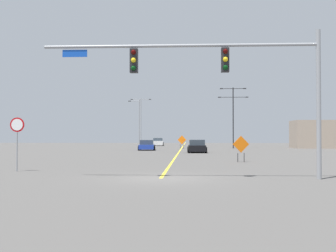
{
  "coord_description": "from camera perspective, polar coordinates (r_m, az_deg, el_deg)",
  "views": [
    {
      "loc": [
        1.27,
        -18.83,
        1.85
      ],
      "look_at": [
        -1.47,
        34.99,
        3.09
      ],
      "focal_mm": 46.34,
      "sensor_mm": 36.0,
      "label": 1
    }
  ],
  "objects": [
    {
      "name": "construction_sign_right_shoulder",
      "position": [
        31.12,
        9.57,
        -2.55
      ],
      "size": [
        1.18,
        0.3,
        1.86
      ],
      "color": "orange",
      "rests_on": "ground"
    },
    {
      "name": "car_white_mid",
      "position": [
        82.04,
        -1.33,
        -2.12
      ],
      "size": [
        2.34,
        4.1,
        1.46
      ],
      "color": "white",
      "rests_on": "ground"
    },
    {
      "name": "street_lamp_mid_right",
      "position": [
        77.44,
        -3.92,
        0.69
      ],
      "size": [
        2.05,
        0.24,
        8.23
      ],
      "color": "gray",
      "rests_on": "ground"
    },
    {
      "name": "stop_sign",
      "position": [
        23.99,
        -19.24,
        -0.93
      ],
      "size": [
        0.76,
        0.07,
        2.81
      ],
      "color": "gray",
      "rests_on": "ground"
    },
    {
      "name": "car_blue_far",
      "position": [
        56.41,
        -2.8,
        -2.56
      ],
      "size": [
        2.32,
        4.36,
        1.32
      ],
      "color": "#1E389E",
      "rests_on": "ground"
    },
    {
      "name": "street_lamp_mid_left",
      "position": [
        86.74,
        -3.59,
        1.08
      ],
      "size": [
        4.12,
        0.24,
        9.31
      ],
      "color": "gray",
      "rests_on": "ground"
    },
    {
      "name": "ground",
      "position": [
        18.96,
        -0.95,
        -6.91
      ],
      "size": [
        191.93,
        191.93,
        0.0
      ],
      "primitive_type": "plane",
      "color": "#4C4947"
    },
    {
      "name": "street_lamp_far_left",
      "position": [
        68.31,
        8.57,
        1.23
      ],
      "size": [
        4.71,
        0.24,
        8.05
      ],
      "color": "black",
      "rests_on": "ground"
    },
    {
      "name": "roadside_building_east",
      "position": [
        70.13,
        20.55,
        -1.02
      ],
      "size": [
        11.15,
        5.24,
        4.21
      ],
      "color": "gray",
      "rests_on": "ground"
    },
    {
      "name": "street_lamp_near_right",
      "position": [
        65.13,
        8.56,
        1.76
      ],
      "size": [
        3.9,
        0.24,
        9.06
      ],
      "color": "black",
      "rests_on": "ground"
    },
    {
      "name": "construction_sign_median_far",
      "position": [
        63.86,
        1.85,
        -1.91
      ],
      "size": [
        1.28,
        0.35,
        1.92
      ],
      "color": "orange",
      "rests_on": "ground"
    },
    {
      "name": "car_black_passing",
      "position": [
        48.36,
        3.82,
        -2.74
      ],
      "size": [
        2.16,
        4.38,
        1.43
      ],
      "color": "black",
      "rests_on": "ground"
    },
    {
      "name": "road_centre_stripe",
      "position": [
        72.18,
        1.9,
        -2.78
      ],
      "size": [
        0.16,
        106.63,
        0.01
      ],
      "color": "yellow",
      "rests_on": "ground"
    },
    {
      "name": "traffic_signal_assembly",
      "position": [
        19.08,
        7.17,
        7.33
      ],
      "size": [
        12.05,
        0.44,
        6.43
      ],
      "color": "gray",
      "rests_on": "ground"
    }
  ]
}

